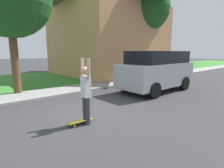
# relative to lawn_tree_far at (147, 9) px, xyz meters

# --- Properties ---
(ground_plane) EXTENTS (120.00, 120.00, 0.00)m
(ground_plane) POSITION_rel_lawn_tree_far_xyz_m (4.66, -9.19, -5.65)
(ground_plane) COLOR #333335
(lawn) EXTENTS (10.00, 80.00, 0.08)m
(lawn) POSITION_rel_lawn_tree_far_xyz_m (-3.34, -3.19, -5.61)
(lawn) COLOR #387F2D
(lawn) RESTS_ON ground_plane
(sidewalk) EXTENTS (1.80, 80.00, 0.10)m
(sidewalk) POSITION_rel_lawn_tree_far_xyz_m (1.06, -3.19, -5.60)
(sidewalk) COLOR gray
(sidewalk) RESTS_ON ground_plane
(house) EXTENTS (9.54, 9.10, 8.65)m
(house) POSITION_rel_lawn_tree_far_xyz_m (-3.57, -1.41, -1.07)
(house) COLOR tan
(house) RESTS_ON lawn
(lawn_tree_far) EXTENTS (3.77, 3.77, 7.49)m
(lawn_tree_far) POSITION_rel_lawn_tree_far_xyz_m (0.00, 0.00, 0.00)
(lawn_tree_far) COLOR brown
(lawn_tree_far) RESTS_ON lawn
(suv_parked) EXTENTS (2.05, 4.51, 2.14)m
(suv_parked) POSITION_rel_lawn_tree_far_xyz_m (4.22, -4.32, -4.52)
(suv_parked) COLOR gray
(suv_parked) RESTS_ON ground_plane
(skateboarder) EXTENTS (0.41, 0.22, 1.91)m
(skateboarder) POSITION_rel_lawn_tree_far_xyz_m (5.53, -9.65, -4.66)
(skateboarder) COLOR #38383D
(skateboarder) RESTS_ON ground_plane
(skateboard) EXTENTS (0.22, 0.77, 0.10)m
(skateboard) POSITION_rel_lawn_tree_far_xyz_m (5.44, -9.81, -5.57)
(skateboard) COLOR #A89323
(skateboard) RESTS_ON ground_plane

